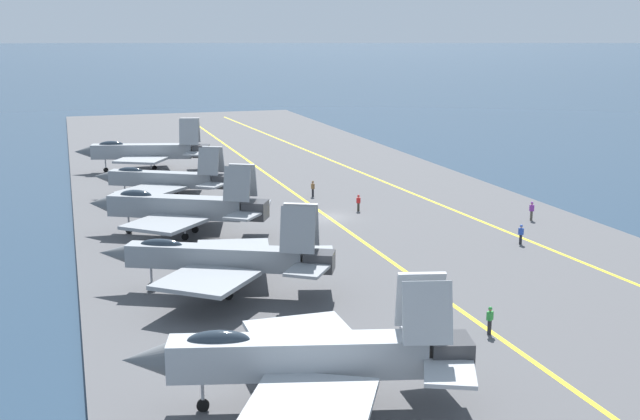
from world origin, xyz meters
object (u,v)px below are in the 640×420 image
at_px(crew_purple_vest, 532,210).
at_px(crew_brown_vest, 313,188).
at_px(crew_blue_vest, 521,233).
at_px(parked_jet_fifth, 145,151).
at_px(parked_jet_third, 180,207).
at_px(parked_jet_second, 221,258).
at_px(crew_red_vest, 358,202).
at_px(parked_jet_nearest, 305,357).
at_px(parked_jet_fourth, 165,179).
at_px(crew_green_vest, 490,319).

relative_size(crew_purple_vest, crew_brown_vest, 1.03).
bearing_deg(crew_blue_vest, parked_jet_fifth, 30.65).
xyz_separation_m(parked_jet_third, parked_jet_fifth, (33.37, -0.31, 0.06)).
height_order(parked_jet_second, parked_jet_fifth, parked_jet_fifth).
relative_size(parked_jet_third, crew_red_vest, 9.67).
height_order(parked_jet_nearest, crew_blue_vest, parked_jet_nearest).
bearing_deg(parked_jet_fourth, parked_jet_third, 177.57).
bearing_deg(crew_blue_vest, parked_jet_fourth, 44.23).
bearing_deg(parked_jet_fifth, crew_blue_vest, -149.35).
relative_size(parked_jet_second, parked_jet_fourth, 1.07).
xyz_separation_m(crew_blue_vest, crew_red_vest, (15.82, 8.64, -0.02)).
height_order(parked_jet_fourth, crew_green_vest, parked_jet_fourth).
bearing_deg(parked_jet_second, crew_red_vest, -39.98).
xyz_separation_m(parked_jet_fourth, crew_green_vest, (-44.15, -13.50, -1.25)).
bearing_deg(crew_red_vest, parked_jet_third, 103.92).
height_order(parked_jet_fifth, crew_red_vest, parked_jet_fifth).
height_order(parked_jet_fifth, crew_blue_vest, parked_jet_fifth).
relative_size(parked_jet_third, crew_green_vest, 9.17).
height_order(parked_jet_second, crew_red_vest, parked_jet_second).
distance_m(crew_brown_vest, crew_green_vest, 41.16).
bearing_deg(crew_red_vest, parked_jet_second, 140.02).
height_order(parked_jet_fourth, crew_purple_vest, parked_jet_fourth).
xyz_separation_m(parked_jet_second, parked_jet_third, (16.54, 0.52, 0.01)).
relative_size(crew_blue_vest, crew_red_vest, 1.02).
bearing_deg(parked_jet_fifth, parked_jet_nearest, -179.33).
bearing_deg(parked_jet_third, crew_blue_vest, -112.91).
xyz_separation_m(parked_jet_third, crew_green_vest, (-28.63, -14.16, -1.63)).
bearing_deg(parked_jet_nearest, crew_blue_vest, -48.06).
height_order(parked_jet_fifth, crew_purple_vest, parked_jet_fifth).
bearing_deg(crew_brown_vest, crew_purple_vest, -135.29).
relative_size(parked_jet_nearest, parked_jet_fourth, 1.09).
distance_m(parked_jet_third, crew_purple_vest, 32.63).
bearing_deg(parked_jet_nearest, parked_jet_fourth, 0.50).
distance_m(parked_jet_second, crew_green_vest, 18.30).
height_order(parked_jet_fourth, parked_jet_fifth, parked_jet_fifth).
bearing_deg(crew_red_vest, crew_green_vest, 173.13).
xyz_separation_m(parked_jet_nearest, crew_brown_vest, (46.90, -14.80, -1.69)).
xyz_separation_m(parked_jet_fourth, crew_brown_vest, (-3.03, -15.24, -1.25)).
distance_m(parked_jet_nearest, parked_jet_fourth, 49.93).
bearing_deg(crew_red_vest, parked_jet_nearest, 156.32).
distance_m(parked_jet_third, parked_jet_fourth, 15.54).
xyz_separation_m(parked_jet_second, crew_green_vest, (-12.09, -13.65, -1.62)).
height_order(crew_purple_vest, crew_green_vest, crew_purple_vest).
relative_size(parked_jet_second, parked_jet_fifth, 0.96).
bearing_deg(crew_purple_vest, parked_jet_second, 111.34).
bearing_deg(crew_purple_vest, crew_brown_vest, 44.71).
bearing_deg(parked_jet_fourth, crew_green_vest, -162.99).
distance_m(parked_jet_third, crew_blue_vest, 29.13).
height_order(parked_jet_second, crew_green_vest, parked_jet_second).
relative_size(crew_purple_vest, crew_blue_vest, 1.06).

